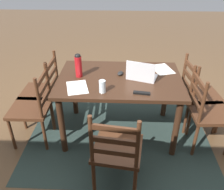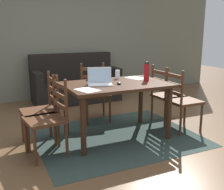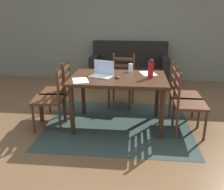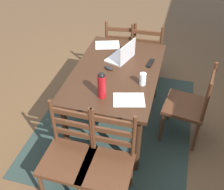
{
  "view_description": "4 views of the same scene",
  "coord_description": "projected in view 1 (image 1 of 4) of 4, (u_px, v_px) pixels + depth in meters",
  "views": [
    {
      "loc": [
        -0.02,
        2.42,
        2.04
      ],
      "look_at": [
        0.09,
        0.04,
        0.57
      ],
      "focal_mm": 38.39,
      "sensor_mm": 36.0,
      "label": 1
    },
    {
      "loc": [
        -1.61,
        -3.29,
        1.49
      ],
      "look_at": [
        -0.13,
        -0.13,
        0.65
      ],
      "focal_mm": 43.51,
      "sensor_mm": 36.0,
      "label": 2
    },
    {
      "loc": [
        0.25,
        -3.43,
        1.71
      ],
      "look_at": [
        -0.08,
        -0.09,
        0.52
      ],
      "focal_mm": 38.59,
      "sensor_mm": 36.0,
      "label": 3
    },
    {
      "loc": [
        2.4,
        0.61,
        2.46
      ],
      "look_at": [
        0.1,
        -0.02,
        0.51
      ],
      "focal_mm": 44.1,
      "sensor_mm": 36.0,
      "label": 4
    }
  ],
  "objects": [
    {
      "name": "chair_far_head",
      "position": [
        117.0,
        151.0,
        2.18
      ],
      "size": [
        0.5,
        0.5,
        0.95
      ],
      "color": "#4C2B19",
      "rests_on": "ground"
    },
    {
      "name": "area_rug",
      "position": [
        119.0,
        131.0,
        3.13
      ],
      "size": [
        2.23,
        1.84,
        0.01
      ],
      "primitive_type": "cube",
      "color": "#283833",
      "rests_on": "ground"
    },
    {
      "name": "paper_stack_left",
      "position": [
        162.0,
        69.0,
        2.91
      ],
      "size": [
        0.29,
        0.35,
        0.0
      ],
      "primitive_type": "cube",
      "rotation": [
        0.0,
        0.0,
        0.32
      ],
      "color": "white",
      "rests_on": "dining_table"
    },
    {
      "name": "chair_right_far",
      "position": [
        33.0,
        108.0,
        2.77
      ],
      "size": [
        0.44,
        0.44,
        0.95
      ],
      "color": "#4C2B19",
      "rests_on": "ground"
    },
    {
      "name": "tv_remote",
      "position": [
        142.0,
        93.0,
        2.42
      ],
      "size": [
        0.17,
        0.07,
        0.02
      ],
      "primitive_type": "cube",
      "rotation": [
        0.0,
        0.0,
        1.43
      ],
      "color": "black",
      "rests_on": "dining_table"
    },
    {
      "name": "drinking_glass",
      "position": [
        102.0,
        86.0,
        2.42
      ],
      "size": [
        0.07,
        0.07,
        0.13
      ],
      "primitive_type": "cylinder",
      "color": "silver",
      "rests_on": "dining_table"
    },
    {
      "name": "chair_left_near",
      "position": [
        199.0,
        95.0,
        3.0
      ],
      "size": [
        0.49,
        0.49,
        0.95
      ],
      "color": "#4C2B19",
      "rests_on": "ground"
    },
    {
      "name": "chair_left_far",
      "position": [
        207.0,
        112.0,
        2.69
      ],
      "size": [
        0.46,
        0.46,
        0.95
      ],
      "color": "#4C2B19",
      "rests_on": "ground"
    },
    {
      "name": "ground_plane",
      "position": [
        119.0,
        131.0,
        3.13
      ],
      "size": [
        14.0,
        14.0,
        0.0
      ],
      "primitive_type": "plane",
      "color": "brown"
    },
    {
      "name": "water_bottle",
      "position": [
        78.0,
        65.0,
        2.68
      ],
      "size": [
        0.08,
        0.08,
        0.28
      ],
      "color": "#A81419",
      "rests_on": "dining_table"
    },
    {
      "name": "laptop",
      "position": [
        141.0,
        74.0,
        2.67
      ],
      "size": [
        0.37,
        0.31,
        0.23
      ],
      "color": "silver",
      "rests_on": "dining_table"
    },
    {
      "name": "chair_right_near",
      "position": [
        42.0,
        92.0,
        3.08
      ],
      "size": [
        0.45,
        0.45,
        0.95
      ],
      "color": "#4C2B19",
      "rests_on": "ground"
    },
    {
      "name": "computer_mouse",
      "position": [
        120.0,
        73.0,
        2.79
      ],
      "size": [
        0.09,
        0.11,
        0.03
      ],
      "primitive_type": "ellipsoid",
      "rotation": [
        0.0,
        0.0,
        -0.32
      ],
      "color": "black",
      "rests_on": "dining_table"
    },
    {
      "name": "dining_table",
      "position": [
        120.0,
        86.0,
        2.78
      ],
      "size": [
        1.41,
        0.92,
        0.78
      ],
      "color": "#382114",
      "rests_on": "ground"
    },
    {
      "name": "paper_stack_right",
      "position": [
        77.0,
        87.0,
        2.53
      ],
      "size": [
        0.28,
        0.34,
        0.0
      ],
      "primitive_type": "cube",
      "rotation": [
        0.0,
        0.0,
        0.27
      ],
      "color": "white",
      "rests_on": "dining_table"
    }
  ]
}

